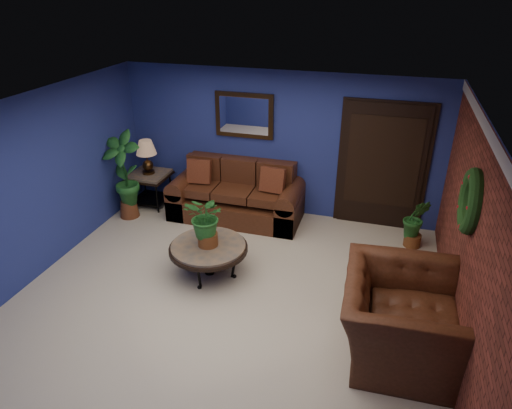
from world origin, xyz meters
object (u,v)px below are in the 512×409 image
(coffee_table, at_px, (208,248))
(table_lamp, at_px, (146,153))
(side_chair, at_px, (275,189))
(sofa, at_px, (238,198))
(armchair, at_px, (400,318))
(end_table, at_px, (150,181))

(coffee_table, distance_m, table_lamp, 2.63)
(table_lamp, distance_m, side_chair, 2.40)
(table_lamp, relative_size, side_chair, 0.59)
(sofa, relative_size, table_lamp, 3.76)
(side_chair, bearing_deg, armchair, -53.92)
(coffee_table, relative_size, side_chair, 1.08)
(sofa, height_order, armchair, sofa)
(sofa, xyz_separation_m, side_chair, (0.67, 0.04, 0.25))
(coffee_table, bearing_deg, armchair, -17.43)
(end_table, bearing_deg, armchair, -30.07)
(coffee_table, height_order, armchair, armchair)
(table_lamp, bearing_deg, coffee_table, -43.46)
(armchair, bearing_deg, table_lamp, 57.80)
(table_lamp, relative_size, armchair, 0.41)
(coffee_table, relative_size, table_lamp, 1.84)
(end_table, height_order, side_chair, side_chair)
(sofa, relative_size, armchair, 1.56)
(coffee_table, xyz_separation_m, side_chair, (0.49, 1.84, 0.16))
(coffee_table, bearing_deg, sofa, 95.66)
(side_chair, distance_m, armchair, 3.38)
(end_table, bearing_deg, coffee_table, -43.46)
(sofa, bearing_deg, coffee_table, -84.34)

